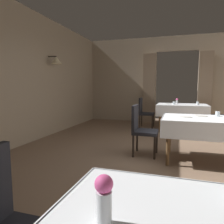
% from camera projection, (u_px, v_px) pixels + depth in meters
% --- Properties ---
extents(ground, '(10.08, 10.08, 0.00)m').
position_uv_depth(ground, '(172.00, 162.00, 3.59)').
color(ground, '#7A604C').
extents(wall_left, '(0.49, 8.40, 3.00)m').
position_uv_depth(wall_left, '(13.00, 75.00, 4.35)').
color(wall_left, gray).
rests_on(wall_left, ground).
extents(wall_back, '(6.40, 0.27, 3.00)m').
position_uv_depth(wall_back, '(176.00, 80.00, 7.37)').
color(wall_back, gray).
rests_on(wall_back, ground).
extents(dining_table_mid, '(1.55, 0.97, 0.75)m').
position_uv_depth(dining_table_mid, '(210.00, 124.00, 3.52)').
color(dining_table_mid, brown).
rests_on(dining_table_mid, ground).
extents(dining_table_far, '(1.45, 1.00, 0.75)m').
position_uv_depth(dining_table_far, '(182.00, 108.00, 6.30)').
color(dining_table_far, brown).
rests_on(dining_table_far, ground).
extents(chair_mid_left, '(0.45, 0.44, 0.93)m').
position_uv_depth(chair_mid_left, '(141.00, 128.00, 3.92)').
color(chair_mid_left, black).
rests_on(chair_mid_left, ground).
extents(chair_far_left, '(0.44, 0.44, 0.93)m').
position_uv_depth(chair_far_left, '(144.00, 111.00, 6.58)').
color(chair_far_left, black).
rests_on(chair_far_left, ground).
extents(chair_far_right, '(0.44, 0.44, 0.93)m').
position_uv_depth(chair_far_right, '(223.00, 114.00, 6.00)').
color(chair_far_right, black).
rests_on(chair_far_right, ground).
extents(flower_vase_near, '(0.07, 0.07, 0.19)m').
position_uv_depth(flower_vase_near, '(104.00, 198.00, 0.78)').
color(flower_vase_near, silver).
rests_on(flower_vase_near, dining_table_near).
extents(plate_mid_a, '(0.23, 0.23, 0.01)m').
position_uv_depth(plate_mid_a, '(185.00, 117.00, 3.61)').
color(plate_mid_a, white).
rests_on(plate_mid_a, dining_table_mid).
extents(glass_mid_c, '(0.07, 0.07, 0.09)m').
position_uv_depth(glass_mid_c, '(218.00, 114.00, 3.69)').
color(glass_mid_c, silver).
rests_on(glass_mid_c, dining_table_mid).
extents(plate_mid_d, '(0.24, 0.24, 0.01)m').
position_uv_depth(plate_mid_d, '(200.00, 116.00, 3.72)').
color(plate_mid_d, white).
rests_on(plate_mid_d, dining_table_mid).
extents(flower_vase_far, '(0.07, 0.07, 0.17)m').
position_uv_depth(flower_vase_far, '(177.00, 101.00, 6.57)').
color(flower_vase_far, silver).
rests_on(flower_vase_far, dining_table_far).
extents(glass_far_b, '(0.08, 0.08, 0.09)m').
position_uv_depth(glass_far_b, '(174.00, 103.00, 6.28)').
color(glass_far_b, silver).
rests_on(glass_far_b, dining_table_far).
extents(plate_far_c, '(0.21, 0.21, 0.01)m').
position_uv_depth(plate_far_c, '(168.00, 103.00, 6.55)').
color(plate_far_c, white).
rests_on(plate_far_c, dining_table_far).
extents(glass_far_d, '(0.07, 0.07, 0.10)m').
position_uv_depth(glass_far_d, '(198.00, 103.00, 6.08)').
color(glass_far_d, silver).
rests_on(glass_far_d, dining_table_far).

